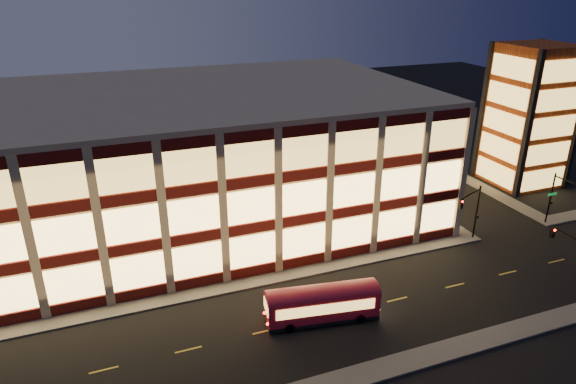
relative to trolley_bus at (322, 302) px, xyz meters
name	(u,v)px	position (x,y,z in m)	size (l,w,h in m)	color
ground	(265,286)	(-2.79, 6.22, -1.70)	(200.00, 200.00, 0.00)	black
sidewalk_office_south	(229,286)	(-5.79, 7.22, -1.62)	(54.00, 2.00, 0.15)	#514F4C
sidewalk_office_east	(388,184)	(20.21, 23.22, -1.62)	(2.00, 30.00, 0.15)	#514F4C
sidewalk_tower_west	(457,174)	(31.21, 23.22, -1.62)	(2.00, 30.00, 0.15)	#514F4C
office_building	(190,156)	(-5.71, 23.13, 5.55)	(50.45, 30.45, 14.50)	tan
stair_tower	(529,116)	(37.16, 18.17, 7.29)	(8.60, 8.60, 18.00)	#8C3814
traffic_signal_far	(471,207)	(19.42, 6.45, 2.41)	(3.79, 1.87, 6.00)	black
traffic_signal_right	(563,194)	(30.71, 5.59, 2.40)	(1.20, 4.37, 6.00)	black
traffic_signal_near	(574,257)	(20.71, -4.81, 2.43)	(0.32, 4.45, 6.00)	black
trolley_bus	(322,302)	(0.00, 0.00, 0.00)	(9.29, 3.63, 3.06)	maroon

